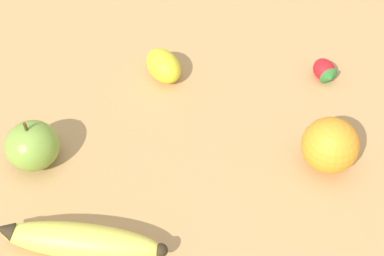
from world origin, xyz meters
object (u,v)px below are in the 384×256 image
strawberry (325,71)px  apple (32,146)px  banana (80,241)px  orange (330,145)px  lemon (163,66)px

strawberry → apple: (-0.21, 0.41, 0.02)m
strawberry → banana: bearing=-67.8°
orange → lemon: bearing=59.4°
orange → apple: apple is taller
banana → orange: orange is taller
lemon → apple: bearing=140.6°
apple → banana: bearing=-143.2°
strawberry → apple: 0.47m
orange → strawberry: size_ratio=1.45×
strawberry → lemon: size_ratio=0.64×
orange → strawberry: bearing=-2.2°
banana → strawberry: size_ratio=4.01×
apple → lemon: size_ratio=0.94×
orange → strawberry: (0.17, -0.01, -0.02)m
strawberry → apple: bearing=-88.0°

